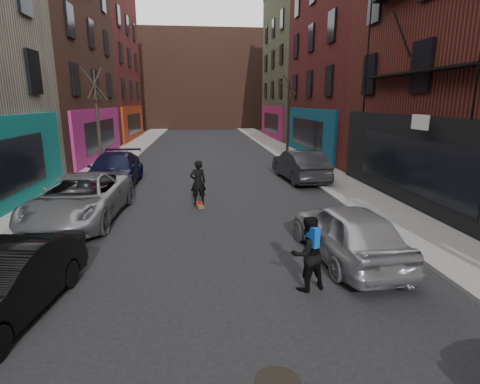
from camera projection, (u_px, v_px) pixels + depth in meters
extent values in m
cube|color=gray|center=(135.00, 146.00, 33.40)|extent=(2.50, 84.00, 0.13)
cube|color=gray|center=(273.00, 145.00, 34.69)|extent=(2.50, 84.00, 0.13)
cube|color=#4B2E20|center=(459.00, 25.00, 20.05)|extent=(12.00, 56.00, 16.00)
cube|color=#47281E|center=(201.00, 81.00, 57.53)|extent=(40.00, 10.00, 14.00)
imported|color=black|center=(1.00, 286.00, 6.90)|extent=(1.98, 4.29, 1.36)
imported|color=gray|center=(80.00, 198.00, 12.72)|extent=(2.79, 5.69, 1.56)
imported|color=black|center=(114.00, 170.00, 17.89)|extent=(2.26, 5.42, 1.57)
imported|color=#9C9FA5|center=(347.00, 231.00, 9.60)|extent=(2.05, 4.46, 1.48)
imported|color=black|center=(300.00, 165.00, 19.24)|extent=(2.04, 4.90, 1.58)
cube|color=brown|center=(199.00, 205.00, 14.61)|extent=(0.42, 0.83, 0.10)
imported|color=black|center=(198.00, 182.00, 14.39)|extent=(0.71, 0.56, 1.72)
imported|color=black|center=(307.00, 253.00, 8.00)|extent=(0.95, 0.83, 1.65)
cube|color=#0B43A4|center=(313.00, 237.00, 7.74)|extent=(0.22, 0.33, 0.42)
cylinder|color=black|center=(278.00, 383.00, 5.45)|extent=(0.83, 0.83, 0.01)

